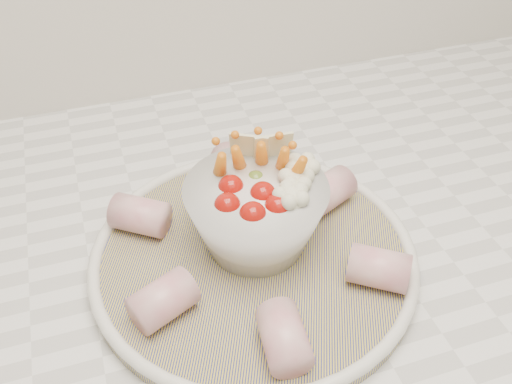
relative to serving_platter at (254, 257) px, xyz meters
name	(u,v)px	position (x,y,z in m)	size (l,w,h in m)	color
serving_platter	(254,257)	(0.00, 0.00, 0.00)	(0.41, 0.41, 0.02)	navy
veggie_bowl	(258,211)	(0.01, 0.01, 0.04)	(0.13, 0.13, 0.10)	silver
cured_meat_rolls	(254,240)	(0.00, 0.00, 0.02)	(0.26, 0.28, 0.04)	#B95465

